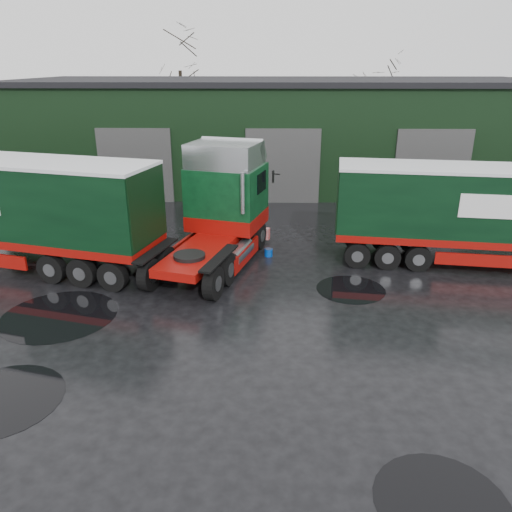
{
  "coord_description": "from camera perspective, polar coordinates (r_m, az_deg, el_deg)",
  "views": [
    {
      "loc": [
        1.22,
        -12.92,
        7.23
      ],
      "look_at": [
        0.87,
        1.32,
        1.7
      ],
      "focal_mm": 35.0,
      "sensor_mm": 36.0,
      "label": 1
    }
  ],
  "objects": [
    {
      "name": "puddle_0",
      "position": [
        13.28,
        -27.15,
        -14.4
      ],
      "size": [
        2.84,
        2.84,
        0.01
      ],
      "primitive_type": "cylinder",
      "color": "black",
      "rests_on": "ground"
    },
    {
      "name": "warehouse",
      "position": [
        33.17,
        2.84,
        14.14
      ],
      "size": [
        32.4,
        12.4,
        6.3
      ],
      "color": "black",
      "rests_on": "ground"
    },
    {
      "name": "puddle_3",
      "position": [
        10.31,
        20.48,
        -24.95
      ],
      "size": [
        2.4,
        2.4,
        0.01
      ],
      "primitive_type": "cylinder",
      "color": "black",
      "rests_on": "ground"
    },
    {
      "name": "hero_tractor",
      "position": [
        18.25,
        -5.53,
        5.22
      ],
      "size": [
        4.89,
        7.73,
        4.45
      ],
      "primitive_type": null,
      "rotation": [
        0.0,
        0.0,
        -0.28
      ],
      "color": "#0A3519",
      "rests_on": "ground"
    },
    {
      "name": "puddle_2",
      "position": [
        16.51,
        -21.57,
        -6.34
      ],
      "size": [
        3.49,
        3.49,
        0.01
      ],
      "primitive_type": "cylinder",
      "color": "black",
      "rests_on": "ground"
    },
    {
      "name": "tree_back_b",
      "position": [
        43.94,
        13.48,
        16.13
      ],
      "size": [
        4.4,
        4.4,
        7.5
      ],
      "primitive_type": null,
      "color": "black",
      "rests_on": "ground"
    },
    {
      "name": "wash_bucket",
      "position": [
        19.92,
        1.43,
        0.41
      ],
      "size": [
        0.36,
        0.36,
        0.31
      ],
      "primitive_type": "cylinder",
      "rotation": [
        0.0,
        0.0,
        0.1
      ],
      "color": "#0737A0",
      "rests_on": "ground"
    },
    {
      "name": "tree_back_a",
      "position": [
        43.59,
        -8.53,
        17.74
      ],
      "size": [
        4.4,
        4.4,
        9.5
      ],
      "primitive_type": null,
      "color": "black",
      "rests_on": "ground"
    },
    {
      "name": "lorry_right",
      "position": [
        20.4,
        25.04,
        4.03
      ],
      "size": [
        14.59,
        4.39,
        3.78
      ],
      "primitive_type": null,
      "rotation": [
        0.0,
        0.0,
        -1.7
      ],
      "color": "silver",
      "rests_on": "ground"
    },
    {
      "name": "ground",
      "position": [
        14.85,
        -3.52,
        -7.95
      ],
      "size": [
        100.0,
        100.0,
        0.0
      ],
      "primitive_type": "plane",
      "color": "black"
    },
    {
      "name": "puddle_1",
      "position": [
        17.37,
        10.77,
        -3.76
      ],
      "size": [
        2.34,
        2.34,
        0.01
      ],
      "primitive_type": "cylinder",
      "color": "black",
      "rests_on": "ground"
    }
  ]
}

